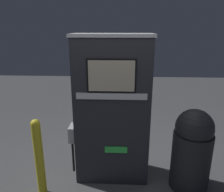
# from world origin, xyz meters

# --- Properties ---
(ground_plane) EXTENTS (14.00, 14.00, 0.00)m
(ground_plane) POSITION_xyz_m (0.00, 0.00, 0.00)
(ground_plane) COLOR #4C4C4F
(gas_pump) EXTENTS (1.08, 0.53, 2.01)m
(gas_pump) POSITION_xyz_m (-0.00, 0.25, 1.01)
(gas_pump) COLOR #28282D
(gas_pump) RESTS_ON ground_plane
(safety_bollard) EXTENTS (0.11, 0.11, 1.05)m
(safety_bollard) POSITION_xyz_m (-0.89, -0.21, 0.54)
(safety_bollard) COLOR yellow
(safety_bollard) RESTS_ON ground_plane
(trash_bin) EXTENTS (0.50, 0.50, 1.11)m
(trash_bin) POSITION_xyz_m (1.05, 0.03, 0.56)
(trash_bin) COLOR #232326
(trash_bin) RESTS_ON ground_plane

